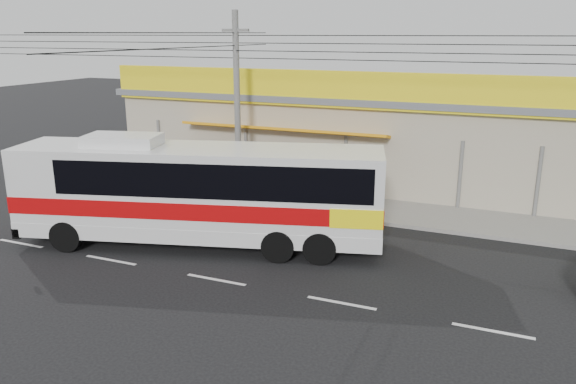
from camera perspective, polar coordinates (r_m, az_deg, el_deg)
name	(u,v)px	position (r m, az deg, el deg)	size (l,w,h in m)	color
ground	(252,252)	(19.52, -3.65, -6.05)	(120.00, 120.00, 0.00)	black
sidewalk	(312,203)	(24.71, 2.48, -1.10)	(30.00, 3.20, 0.15)	gray
lane_markings	(216,280)	(17.50, -7.29, -8.84)	(50.00, 0.12, 0.01)	silver
storefront_building	(350,133)	(29.33, 6.28, 6.00)	(22.60, 9.20, 5.70)	#AC9F8B
coach_bus	(204,188)	(19.63, -8.51, 0.36)	(12.92, 5.90, 3.90)	silver
motorbike_red	(121,163)	(30.68, -16.61, 2.84)	(0.75, 2.14, 1.12)	maroon
motorbike_dark	(80,169)	(30.21, -20.42, 2.25)	(0.50, 1.78, 1.07)	black
utility_pole	(236,46)	(24.42, -5.33, 14.60)	(34.00, 14.00, 8.20)	#5E5E5B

